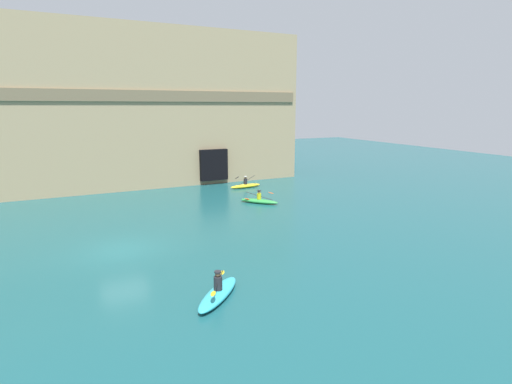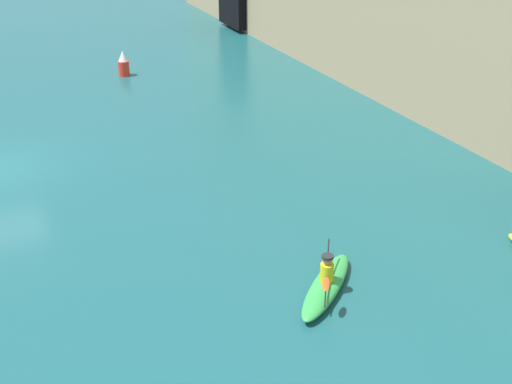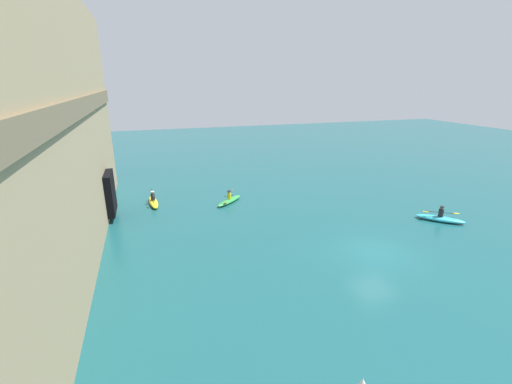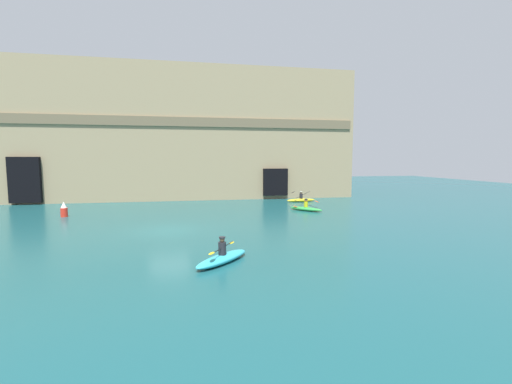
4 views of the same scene
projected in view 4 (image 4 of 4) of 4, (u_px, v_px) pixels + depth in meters
ground_plane at (169, 230)px, 21.91m from camera, size 120.00×120.00×0.00m
cliff_bluff at (164, 135)px, 39.59m from camera, size 43.53×7.55×14.77m
kayak_cyan at (222, 258)px, 15.09m from camera, size 2.89×2.94×1.17m
kayak_yellow at (301, 200)px, 36.41m from camera, size 3.21×0.94×1.17m
kayak_green at (306, 208)px, 30.15m from camera, size 2.65×2.83×1.06m
marker_buoy at (64, 210)px, 27.00m from camera, size 0.52×0.52×1.22m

